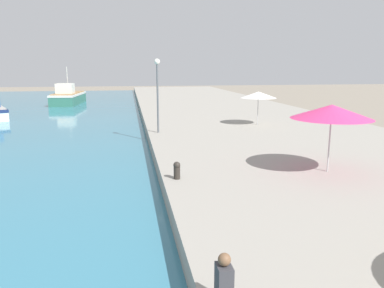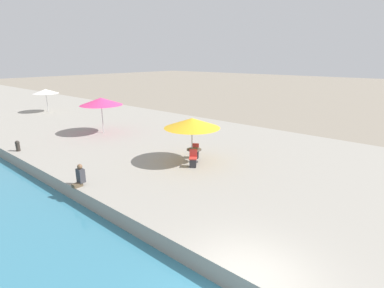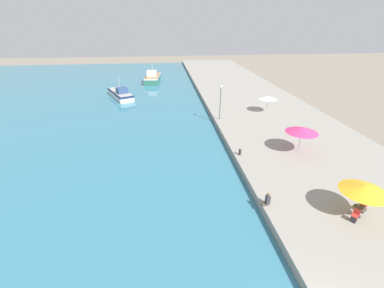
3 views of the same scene
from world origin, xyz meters
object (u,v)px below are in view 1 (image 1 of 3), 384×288
at_px(cafe_umbrella_striped, 258,95).
at_px(lamppost, 157,83).
at_px(cafe_umbrella_white, 332,112).
at_px(mooring_bollard, 177,170).
at_px(person_at_quay, 221,284).
at_px(fishing_boat_mid, 68,97).

xyz_separation_m(cafe_umbrella_striped, lamppost, (-7.27, -2.08, 0.96)).
bearing_deg(cafe_umbrella_white, lamppost, 120.27).
height_order(cafe_umbrella_white, mooring_bollard, cafe_umbrella_white).
xyz_separation_m(mooring_bollard, lamppost, (0.12, 10.12, 2.74)).
bearing_deg(person_at_quay, cafe_umbrella_striped, 69.02).
height_order(cafe_umbrella_white, person_at_quay, cafe_umbrella_white).
bearing_deg(cafe_umbrella_striped, mooring_bollard, -121.19).
bearing_deg(lamppost, cafe_umbrella_white, -59.73).
height_order(fishing_boat_mid, lamppost, lamppost).
xyz_separation_m(fishing_boat_mid, lamppost, (9.51, -27.31, 2.82)).
bearing_deg(cafe_umbrella_white, person_at_quay, -129.19).
xyz_separation_m(cafe_umbrella_white, cafe_umbrella_striped, (1.37, 12.18, -0.24)).
bearing_deg(lamppost, person_at_quay, -91.07).
distance_m(cafe_umbrella_striped, person_at_quay, 21.29).
distance_m(cafe_umbrella_white, mooring_bollard, 6.34).
bearing_deg(fishing_boat_mid, mooring_bollard, -70.95).
relative_size(fishing_boat_mid, cafe_umbrella_white, 2.71).
distance_m(person_at_quay, lamppost, 17.93).
bearing_deg(person_at_quay, mooring_bollard, 88.40).
bearing_deg(cafe_umbrella_striped, person_at_quay, -110.98).
height_order(person_at_quay, mooring_bollard, person_at_quay).
bearing_deg(cafe_umbrella_white, mooring_bollard, -179.82).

